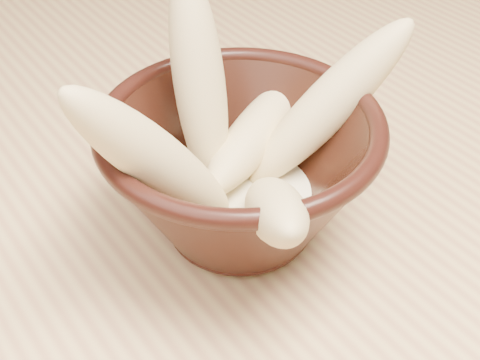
{
  "coord_description": "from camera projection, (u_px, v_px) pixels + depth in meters",
  "views": [
    {
      "loc": [
        -0.06,
        -0.36,
        1.07
      ],
      "look_at": [
        0.13,
        -0.09,
        0.8
      ],
      "focal_mm": 50.0,
      "sensor_mm": 36.0,
      "label": 1
    }
  ],
  "objects": [
    {
      "name": "banana_right",
      "position": [
        329.0,
        104.0,
        0.43
      ],
      "size": [
        0.14,
        0.06,
        0.12
      ],
      "primitive_type": "ellipsoid",
      "rotation": [
        0.85,
        0.0,
        1.37
      ],
      "color": "#E5C587",
      "rests_on": "bowl"
    },
    {
      "name": "banana_across",
      "position": [
        257.0,
        132.0,
        0.45
      ],
      "size": [
        0.14,
        0.09,
        0.04
      ],
      "primitive_type": "ellipsoid",
      "rotation": [
        1.5,
        0.0,
        2.03
      ],
      "color": "#E5C587",
      "rests_on": "bowl"
    },
    {
      "name": "milk_puddle",
      "position": [
        240.0,
        198.0,
        0.44
      ],
      "size": [
        0.1,
        0.1,
        0.01
      ],
      "primitive_type": "cylinder",
      "color": "beige",
      "rests_on": "bowl"
    },
    {
      "name": "banana_front",
      "position": [
        275.0,
        210.0,
        0.37
      ],
      "size": [
        0.09,
        0.13,
        0.1
      ],
      "primitive_type": "ellipsoid",
      "rotation": [
        1.01,
        0.0,
        -0.55
      ],
      "color": "#E5C587",
      "rests_on": "bowl"
    },
    {
      "name": "table",
      "position": [
        28.0,
        312.0,
        0.5
      ],
      "size": [
        1.2,
        0.8,
        0.75
      ],
      "color": "#DCB779",
      "rests_on": "ground"
    },
    {
      "name": "banana_upright",
      "position": [
        199.0,
        80.0,
        0.42
      ],
      "size": [
        0.06,
        0.09,
        0.14
      ],
      "primitive_type": "ellipsoid",
      "rotation": [
        0.4,
        0.0,
        2.81
      ],
      "color": "#E5C587",
      "rests_on": "bowl"
    },
    {
      "name": "banana_left",
      "position": [
        154.0,
        159.0,
        0.37
      ],
      "size": [
        0.12,
        0.05,
        0.13
      ],
      "primitive_type": "ellipsoid",
      "rotation": [
        0.64,
        0.0,
        -1.73
      ],
      "color": "#E5C587",
      "rests_on": "bowl"
    },
    {
      "name": "bowl",
      "position": [
        240.0,
        170.0,
        0.42
      ],
      "size": [
        0.18,
        0.18,
        0.1
      ],
      "rotation": [
        0.0,
        0.0,
        -0.0
      ],
      "color": "black",
      "rests_on": "table"
    }
  ]
}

